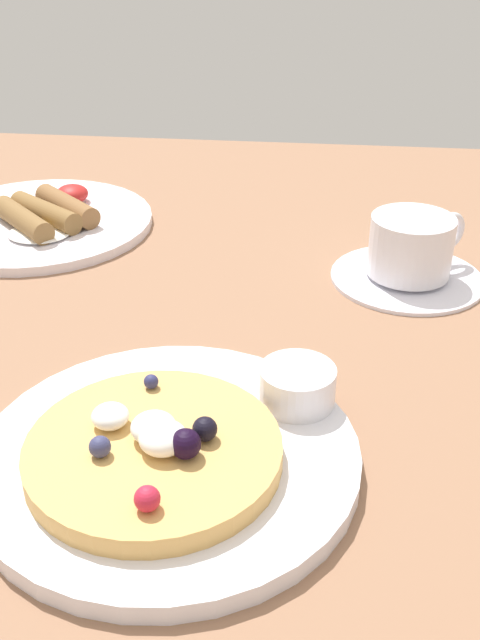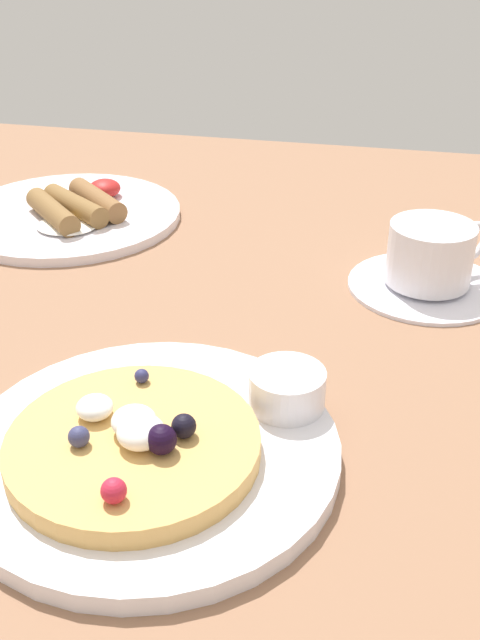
% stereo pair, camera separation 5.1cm
% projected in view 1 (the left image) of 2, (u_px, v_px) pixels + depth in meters
% --- Properties ---
extents(ground_plane, '(1.66, 1.20, 0.03)m').
position_uv_depth(ground_plane, '(191.00, 383.00, 0.59)').
color(ground_plane, '#8E664B').
extents(pancake_plate, '(0.25, 0.25, 0.01)m').
position_uv_depth(pancake_plate, '(169.00, 456.00, 0.48)').
color(pancake_plate, white).
rests_on(pancake_plate, ground_plane).
extents(pancake_with_berries, '(0.16, 0.16, 0.03)m').
position_uv_depth(pancake_with_berries, '(155.00, 449.00, 0.46)').
color(pancake_with_berries, tan).
rests_on(pancake_with_berries, pancake_plate).
extents(syrup_ramekin, '(0.05, 0.05, 0.03)m').
position_uv_depth(syrup_ramekin, '(297.00, 385.00, 0.52)').
color(syrup_ramekin, white).
rests_on(syrup_ramekin, pancake_plate).
extents(breakfast_plate, '(0.25, 0.25, 0.01)m').
position_uv_depth(breakfast_plate, '(37.00, 222.00, 0.83)').
color(breakfast_plate, white).
rests_on(breakfast_plate, ground_plane).
extents(fried_breakfast, '(0.12, 0.15, 0.03)m').
position_uv_depth(fried_breakfast, '(48.00, 213.00, 0.81)').
color(fried_breakfast, brown).
rests_on(fried_breakfast, breakfast_plate).
extents(coffee_saucer, '(0.14, 0.14, 0.01)m').
position_uv_depth(coffee_saucer, '(407.00, 276.00, 0.71)').
color(coffee_saucer, white).
rests_on(coffee_saucer, ground_plane).
extents(coffee_cup, '(0.10, 0.09, 0.06)m').
position_uv_depth(coffee_cup, '(412.00, 244.00, 0.70)').
color(coffee_cup, white).
rests_on(coffee_cup, coffee_saucer).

